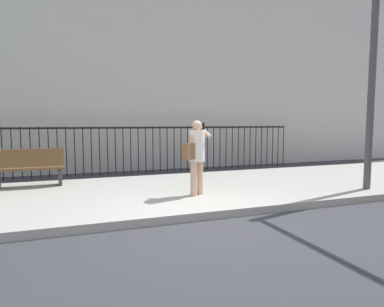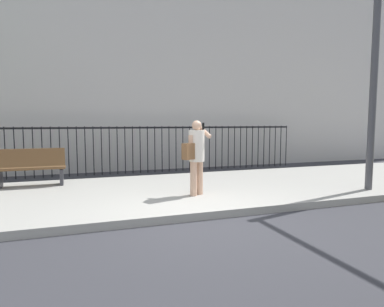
% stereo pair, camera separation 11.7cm
% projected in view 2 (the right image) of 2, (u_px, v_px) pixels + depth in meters
% --- Properties ---
extents(ground_plane, '(60.00, 60.00, 0.00)m').
position_uv_depth(ground_plane, '(196.00, 222.00, 5.79)').
color(ground_plane, '#333338').
extents(sidewalk, '(28.00, 4.40, 0.15)m').
position_uv_depth(sidewalk, '(164.00, 192.00, 7.85)').
color(sidewalk, '#9E9B93').
rests_on(sidewalk, ground).
extents(building_facade, '(28.00, 4.00, 9.76)m').
position_uv_depth(building_facade, '(124.00, 44.00, 13.31)').
color(building_facade, '#BCB7B2').
rests_on(building_facade, ground).
extents(iron_fence, '(12.03, 0.04, 1.60)m').
position_uv_depth(iron_fence, '(136.00, 143.00, 11.23)').
color(iron_fence, black).
rests_on(iron_fence, ground).
extents(pedestrian_on_phone, '(0.72, 0.60, 1.62)m').
position_uv_depth(pedestrian_on_phone, '(196.00, 152.00, 7.12)').
color(pedestrian_on_phone, tan).
rests_on(pedestrian_on_phone, sidewalk).
extents(street_bench, '(1.60, 0.45, 0.95)m').
position_uv_depth(street_bench, '(31.00, 167.00, 8.11)').
color(street_bench, brown).
rests_on(street_bench, sidewalk).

